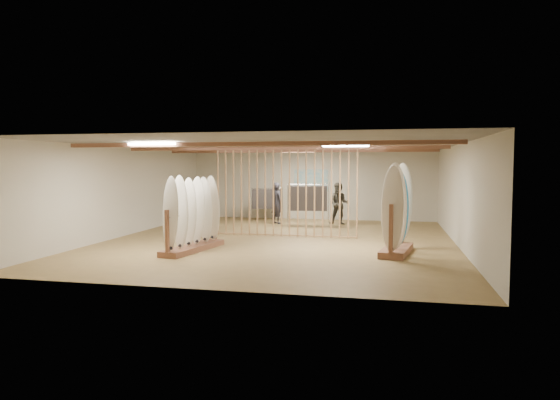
% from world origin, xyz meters
% --- Properties ---
extents(floor, '(12.00, 12.00, 0.00)m').
position_xyz_m(floor, '(0.00, 0.00, 0.00)').
color(floor, '#997C4A').
rests_on(floor, ground).
extents(ceiling, '(12.00, 12.00, 0.00)m').
position_xyz_m(ceiling, '(0.00, 0.00, 2.80)').
color(ceiling, gray).
rests_on(ceiling, ground).
extents(wall_back, '(12.00, 0.00, 12.00)m').
position_xyz_m(wall_back, '(0.00, 6.00, 1.40)').
color(wall_back, beige).
rests_on(wall_back, ground).
extents(wall_front, '(12.00, 0.00, 12.00)m').
position_xyz_m(wall_front, '(0.00, -6.00, 1.40)').
color(wall_front, beige).
rests_on(wall_front, ground).
extents(wall_left, '(0.00, 12.00, 12.00)m').
position_xyz_m(wall_left, '(-5.00, 0.00, 1.40)').
color(wall_left, beige).
rests_on(wall_left, ground).
extents(wall_right, '(0.00, 12.00, 12.00)m').
position_xyz_m(wall_right, '(5.00, 0.00, 1.40)').
color(wall_right, beige).
rests_on(wall_right, ground).
extents(ceiling_slats, '(9.50, 6.12, 0.10)m').
position_xyz_m(ceiling_slats, '(0.00, 0.00, 2.72)').
color(ceiling_slats, brown).
rests_on(ceiling_slats, ground).
extents(light_panels, '(1.20, 0.35, 0.06)m').
position_xyz_m(light_panels, '(0.00, 0.00, 2.74)').
color(light_panels, white).
rests_on(light_panels, ground).
extents(bamboo_partition, '(4.45, 0.05, 2.78)m').
position_xyz_m(bamboo_partition, '(0.00, 0.80, 1.40)').
color(bamboo_partition, '#AD8154').
rests_on(bamboo_partition, ground).
extents(poster, '(1.40, 0.03, 0.90)m').
position_xyz_m(poster, '(0.00, 5.98, 1.60)').
color(poster, teal).
rests_on(poster, ground).
extents(rack_left, '(0.92, 2.46, 1.94)m').
position_xyz_m(rack_left, '(-1.83, -2.22, 0.66)').
color(rack_left, brown).
rests_on(rack_left, floor).
extents(rack_right, '(0.91, 1.95, 2.19)m').
position_xyz_m(rack_right, '(3.34, -1.54, 0.74)').
color(rack_right, brown).
rests_on(rack_right, floor).
extents(clothing_rack_a, '(1.21, 0.65, 1.35)m').
position_xyz_m(clothing_rack_a, '(-1.65, 5.01, 0.88)').
color(clothing_rack_a, silver).
rests_on(clothing_rack_a, floor).
extents(clothing_rack_b, '(1.47, 0.51, 1.58)m').
position_xyz_m(clothing_rack_b, '(0.27, 3.55, 1.02)').
color(clothing_rack_b, silver).
rests_on(clothing_rack_b, floor).
extents(shopper_a, '(0.78, 0.76, 1.78)m').
position_xyz_m(shopper_a, '(-1.03, 4.13, 0.89)').
color(shopper_a, '#25242C').
rests_on(shopper_a, floor).
extents(shopper_b, '(0.88, 0.70, 1.78)m').
position_xyz_m(shopper_b, '(1.32, 4.36, 0.89)').
color(shopper_b, '#312E26').
rests_on(shopper_b, floor).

